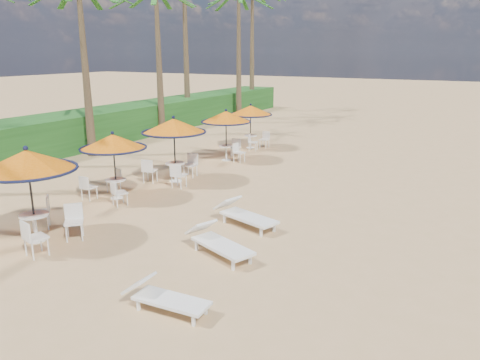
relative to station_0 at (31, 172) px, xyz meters
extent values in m
plane|color=tan|center=(4.59, -0.07, -1.91)|extent=(160.00, 160.00, 0.00)
cube|color=#194716|center=(-8.91, 10.93, -1.01)|extent=(3.00, 40.00, 1.80)
cylinder|color=black|center=(-0.05, -0.03, -0.66)|extent=(0.05, 0.05, 2.50)
cone|color=orange|center=(-0.05, -0.03, 0.32)|extent=(2.50, 2.50, 0.54)
torus|color=black|center=(-0.05, -0.03, 0.07)|extent=(2.50, 2.50, 0.08)
sphere|color=black|center=(-0.05, -0.03, 0.64)|extent=(0.13, 0.13, 0.13)
cylinder|color=white|center=(-0.05, -0.03, -1.17)|extent=(0.76, 0.76, 0.04)
cylinder|color=white|center=(-0.05, -0.03, -1.53)|extent=(0.09, 0.09, 0.76)
cylinder|color=black|center=(-0.81, 3.84, -0.78)|extent=(0.05, 0.05, 2.25)
cone|color=orange|center=(-0.81, 3.84, 0.10)|extent=(2.25, 2.25, 0.49)
torus|color=black|center=(-0.81, 3.84, -0.13)|extent=(2.25, 2.25, 0.07)
sphere|color=black|center=(-0.81, 3.84, 0.38)|extent=(0.12, 0.12, 0.12)
cylinder|color=white|center=(-0.81, 3.84, -1.24)|extent=(0.68, 0.68, 0.04)
cylinder|color=white|center=(-0.81, 3.84, -1.56)|extent=(0.08, 0.08, 0.68)
cylinder|color=black|center=(-0.32, 6.58, -0.67)|extent=(0.05, 0.05, 2.47)
cone|color=orange|center=(-0.32, 6.58, 0.30)|extent=(2.47, 2.47, 0.54)
torus|color=black|center=(-0.32, 6.58, 0.05)|extent=(2.47, 2.47, 0.08)
sphere|color=black|center=(-0.32, 6.58, 0.61)|extent=(0.13, 0.13, 0.13)
cylinder|color=white|center=(-0.32, 6.58, -1.17)|extent=(0.75, 0.75, 0.04)
cylinder|color=white|center=(-0.32, 6.58, -1.53)|extent=(0.09, 0.09, 0.75)
cylinder|color=black|center=(-0.43, 10.68, -0.76)|extent=(0.05, 0.05, 2.29)
cone|color=orange|center=(-0.43, 10.68, 0.14)|extent=(2.29, 2.29, 0.50)
torus|color=black|center=(-0.43, 10.68, -0.09)|extent=(2.30, 2.30, 0.07)
sphere|color=black|center=(-0.43, 10.68, 0.43)|extent=(0.12, 0.12, 0.12)
cylinder|color=white|center=(-0.43, 10.68, -1.23)|extent=(0.70, 0.70, 0.04)
cylinder|color=white|center=(-0.43, 10.68, -1.56)|extent=(0.08, 0.08, 0.70)
cylinder|color=black|center=(-0.78, 13.77, -0.79)|extent=(0.05, 0.05, 2.23)
cone|color=orange|center=(-0.78, 13.77, 0.08)|extent=(2.23, 2.23, 0.48)
torus|color=black|center=(-0.78, 13.77, -0.14)|extent=(2.23, 2.23, 0.07)
sphere|color=black|center=(-0.78, 13.77, 0.36)|extent=(0.12, 0.12, 0.12)
cylinder|color=white|center=(-0.78, 13.77, -1.25)|extent=(0.68, 0.68, 0.04)
cylinder|color=white|center=(-0.78, 13.77, -1.57)|extent=(0.08, 0.08, 0.68)
cube|color=white|center=(5.30, -1.17, -1.65)|extent=(1.56, 0.64, 0.06)
cube|color=white|center=(4.53, -1.21, -1.45)|extent=(0.54, 0.59, 0.38)
cube|color=white|center=(5.30, -1.17, -1.80)|extent=(0.05, 0.05, 0.22)
cube|color=white|center=(4.86, 1.50, -1.61)|extent=(1.91, 1.25, 0.07)
cube|color=white|center=(4.02, 1.82, -1.38)|extent=(0.79, 0.83, 0.45)
cube|color=white|center=(4.86, 1.50, -1.78)|extent=(0.06, 0.06, 0.25)
cube|color=white|center=(4.48, 3.61, -1.61)|extent=(1.93, 1.16, 0.07)
cube|color=white|center=(3.61, 3.87, -1.37)|extent=(0.77, 0.81, 0.45)
cube|color=white|center=(4.48, 3.61, -1.78)|extent=(0.06, 0.06, 0.26)
cone|color=brown|center=(-6.68, 8.42, 1.95)|extent=(0.44, 0.44, 7.72)
cone|color=brown|center=(-7.25, 14.60, 2.15)|extent=(0.44, 0.44, 8.11)
cone|color=brown|center=(-8.70, 19.40, 3.22)|extent=(0.44, 0.44, 10.25)
cone|color=brown|center=(-6.77, 23.32, 2.46)|extent=(0.44, 0.44, 8.72)
cone|color=brown|center=(-7.99, 27.79, 2.93)|extent=(0.44, 0.44, 9.67)
camera|label=1|loc=(10.39, -7.64, 3.04)|focal=35.00mm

